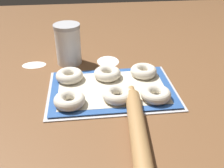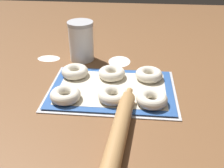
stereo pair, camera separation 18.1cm
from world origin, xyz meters
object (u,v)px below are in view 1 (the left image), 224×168
at_px(bagel_front_center, 117,95).
at_px(bagel_back_left, 69,76).
at_px(rolling_pin, 138,131).
at_px(bagel_back_center, 107,73).
at_px(bagel_front_right, 156,94).
at_px(baking_tray, 112,90).
at_px(bagel_back_right, 144,71).
at_px(flour_canister, 68,44).
at_px(bagel_front_left, 70,100).

bearing_deg(bagel_front_center, bagel_back_left, 136.95).
bearing_deg(rolling_pin, bagel_back_center, 99.08).
bearing_deg(bagel_front_center, bagel_front_right, -5.34).
bearing_deg(bagel_front_right, baking_tray, 148.94).
height_order(baking_tray, bagel_back_right, bagel_back_right).
distance_m(bagel_front_center, rolling_pin, 0.20).
distance_m(baking_tray, flour_canister, 0.33).
distance_m(baking_tray, rolling_pin, 0.28).
relative_size(baking_tray, rolling_pin, 1.02).
height_order(bagel_front_right, bagel_back_left, same).
bearing_deg(bagel_front_left, bagel_back_left, 91.20).
bearing_deg(bagel_back_right, baking_tray, -148.17).
height_order(baking_tray, bagel_back_left, bagel_back_left).
xyz_separation_m(bagel_front_right, bagel_back_right, (-0.00, 0.18, 0.00)).
height_order(bagel_back_center, rolling_pin, rolling_pin).
bearing_deg(baking_tray, bagel_front_center, -81.97).
xyz_separation_m(bagel_front_left, rolling_pin, (0.21, -0.18, -0.00)).
xyz_separation_m(bagel_back_right, flour_canister, (-0.31, 0.18, 0.06)).
distance_m(bagel_back_left, bagel_back_center, 0.15).
distance_m(bagel_front_left, bagel_back_left, 0.18).
bearing_deg(bagel_back_right, bagel_back_center, -178.95).
bearing_deg(bagel_front_center, bagel_front_left, -175.13).
relative_size(bagel_front_left, bagel_front_right, 1.00).
bearing_deg(rolling_pin, bagel_front_left, 138.34).
bearing_deg(bagel_front_left, bagel_front_right, 0.32).
height_order(bagel_front_right, bagel_back_right, same).
height_order(bagel_front_left, bagel_front_center, same).
bearing_deg(bagel_back_center, bagel_front_center, -81.90).
relative_size(bagel_back_left, bagel_back_right, 1.00).
bearing_deg(bagel_front_right, bagel_front_left, -179.68).
distance_m(baking_tray, bagel_back_center, 0.09).
xyz_separation_m(bagel_front_right, bagel_back_left, (-0.31, 0.18, 0.00)).
relative_size(bagel_front_left, bagel_back_right, 1.00).
relative_size(flour_canister, rolling_pin, 0.38).
distance_m(flour_canister, rolling_pin, 0.59).
bearing_deg(bagel_front_left, bagel_back_right, 30.68).
xyz_separation_m(baking_tray, bagel_back_center, (-0.01, 0.09, 0.03)).
bearing_deg(baking_tray, bagel_front_right, -31.06).
bearing_deg(bagel_front_right, flour_canister, 131.50).
relative_size(bagel_back_left, bagel_back_center, 1.00).
distance_m(bagel_front_left, bagel_front_right, 0.31).
bearing_deg(rolling_pin, bagel_front_right, 60.77).
height_order(baking_tray, bagel_front_center, bagel_front_center).
bearing_deg(bagel_back_right, bagel_back_left, -179.53).
height_order(bagel_front_center, bagel_front_right, same).
xyz_separation_m(bagel_front_left, bagel_front_right, (0.31, 0.00, 0.00)).
xyz_separation_m(bagel_front_right, rolling_pin, (-0.10, -0.19, -0.00)).
height_order(bagel_front_center, bagel_back_left, same).
relative_size(bagel_front_center, bagel_front_right, 1.00).
height_order(bagel_back_left, flour_canister, flour_canister).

